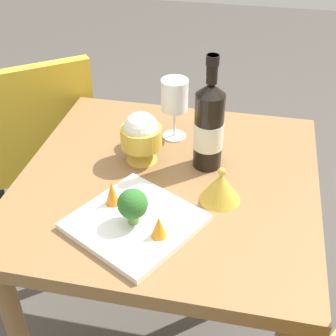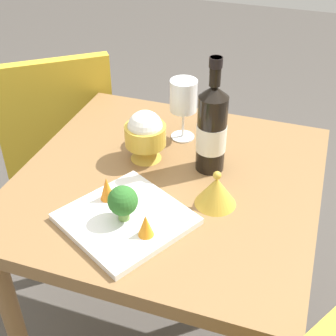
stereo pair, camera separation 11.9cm
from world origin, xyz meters
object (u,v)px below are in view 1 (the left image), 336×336
carrot_garnish_left (159,227)px  wine_glass (175,97)px  wine_bottle (209,126)px  rice_bowl_lid (220,187)px  serving_plate (135,222)px  broccoli_floret (133,205)px  rice_bowl (141,136)px  carrot_garnish_right (112,193)px  chair_by_wall (37,142)px

carrot_garnish_left → wine_glass: bearing=-83.2°
wine_bottle → rice_bowl_lid: (-0.05, 0.14, -0.08)m
serving_plate → broccoli_floret: broccoli_floret is taller
rice_bowl → carrot_garnish_right: 0.21m
wine_bottle → rice_bowl_lid: wine_bottle is taller
rice_bowl → rice_bowl_lid: rice_bowl is taller
rice_bowl → broccoli_floret: 0.27m
wine_bottle → wine_glass: (0.11, -0.12, 0.01)m
carrot_garnish_right → chair_by_wall: bearing=-48.1°
serving_plate → chair_by_wall: bearing=-46.8°
rice_bowl → rice_bowl_lid: size_ratio=1.42×
carrot_garnish_left → chair_by_wall: bearing=-45.4°
wine_glass → carrot_garnish_right: 0.36m
chair_by_wall → broccoli_floret: size_ratio=9.91×
wine_glass → carrot_garnish_left: bearing=96.8°
wine_bottle → wine_glass: bearing=-47.3°
chair_by_wall → carrot_garnish_left: size_ratio=15.91×
rice_bowl → rice_bowl_lid: (-0.23, 0.13, -0.04)m
rice_bowl → broccoli_floret: bearing=100.5°
serving_plate → carrot_garnish_left: bearing=148.4°
serving_plate → carrot_garnish_right: bearing=-34.7°
wine_glass → rice_bowl: bearing=65.0°
rice_bowl_lid → carrot_garnish_left: bearing=56.6°
chair_by_wall → wine_bottle: bearing=-61.4°
chair_by_wall → rice_bowl_lid: 0.86m
rice_bowl → broccoli_floret: rice_bowl is taller
chair_by_wall → broccoli_floret: bearing=-84.4°
rice_bowl_lid → carrot_garnish_left: (0.11, 0.17, 0.00)m
chair_by_wall → serving_plate: size_ratio=2.51×
carrot_garnish_right → wine_glass: bearing=-102.8°
rice_bowl → broccoli_floret: size_ratio=1.65×
broccoli_floret → serving_plate: bearing=-94.1°
chair_by_wall → broccoli_floret: 0.82m
rice_bowl_lid → serving_plate: size_ratio=0.29×
broccoli_floret → carrot_garnish_left: 0.08m
chair_by_wall → rice_bowl: size_ratio=6.00×
rice_bowl_lid → carrot_garnish_right: bearing=19.3°
rice_bowl → serving_plate: (-0.05, 0.26, -0.07)m
wine_bottle → wine_glass: size_ratio=1.72×
wine_glass → serving_plate: 0.41m
rice_bowl_lid → broccoli_floret: size_ratio=1.17×
carrot_garnish_right → wine_bottle: bearing=-130.5°
wine_glass → serving_plate: size_ratio=0.53×
wine_glass → broccoli_floret: (0.01, 0.40, -0.06)m
wine_bottle → chair_by_wall: bearing=-24.3°
wine_glass → serving_plate: bearing=88.0°
carrot_garnish_right → broccoli_floret: bearing=140.8°
broccoli_floret → rice_bowl_lid: bearing=-142.3°
rice_bowl_lid → broccoli_floret: broccoli_floret is taller
rice_bowl_lid → serving_plate: bearing=36.2°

